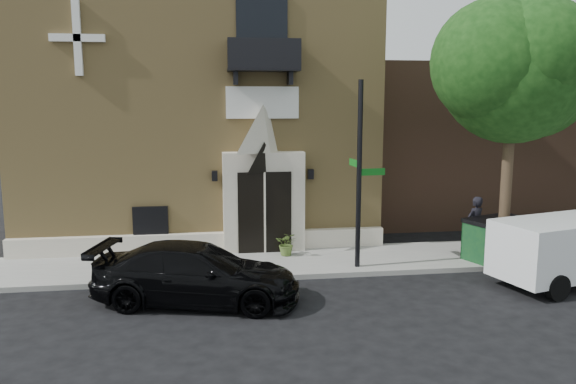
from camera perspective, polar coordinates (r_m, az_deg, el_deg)
name	(u,v)px	position (r m, az deg, el deg)	size (l,w,h in m)	color
ground	(309,279)	(15.96, 2.17, -8.86)	(120.00, 120.00, 0.00)	black
sidewalk	(332,260)	(17.53, 4.54, -6.95)	(42.00, 3.00, 0.15)	gray
church	(201,109)	(22.87, -8.83, 8.35)	(12.20, 11.01, 9.30)	tan
neighbour_building	(532,139)	(28.14, 23.58, 4.92)	(18.00, 8.00, 6.40)	brown
street_tree_left	(516,69)	(17.61, 22.18, 11.54)	(4.97, 4.38, 7.77)	#38281C
black_sedan	(197,274)	(14.17, -9.26, -8.20)	(2.07, 5.10, 1.48)	black
street_sign	(359,175)	(16.20, 7.27, 1.76)	(0.88, 0.86, 5.39)	black
fire_hydrant	(505,249)	(17.99, 21.19, -5.46)	(0.50, 0.40, 0.88)	#B80007
dumpster	(497,238)	(18.38, 20.43, -4.43)	(2.21, 1.72, 1.27)	#0F3A1F
planter	(287,244)	(17.67, -0.11, -5.27)	(0.68, 0.59, 0.75)	#536E2E
pedestrian_near	(475,225)	(18.78, 18.46, -3.19)	(0.67, 0.44, 1.83)	black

